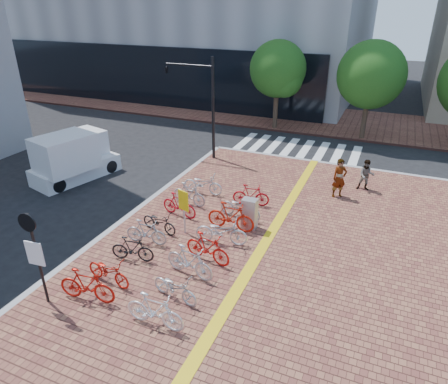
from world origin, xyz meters
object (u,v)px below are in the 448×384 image
at_px(bike_12, 221,231).
at_px(bike_3, 146,232).
at_px(bike_0, 87,285).
at_px(bike_5, 179,205).
at_px(pedestrian_b, 366,175).
at_px(utility_box, 249,214).
at_px(bike_2, 132,249).
at_px(bike_7, 203,184).
at_px(bike_10, 189,261).
at_px(notice_sign, 34,248).
at_px(box_truck, 73,157).
at_px(bike_9, 175,287).
at_px(bike_4, 159,222).
at_px(bike_8, 155,311).
at_px(traffic_light_pole, 191,88).
at_px(bike_15, 251,195).
at_px(bike_14, 240,207).
at_px(bike_1, 108,271).
at_px(bike_11, 208,248).
at_px(bike_6, 189,194).
at_px(pedestrian_a, 339,178).
at_px(yellow_sign, 183,204).
at_px(bike_13, 231,216).

bearing_deg(bike_12, bike_3, 103.39).
distance_m(bike_0, bike_5, 5.73).
xyz_separation_m(pedestrian_b, utility_box, (-3.91, -5.51, -0.12)).
height_order(bike_2, utility_box, utility_box).
xyz_separation_m(bike_7, bike_10, (2.30, -5.76, 0.05)).
height_order(bike_0, bike_3, bike_0).
bearing_deg(notice_sign, box_truck, 126.81).
distance_m(bike_9, pedestrian_b, 11.35).
distance_m(bike_4, bike_8, 5.11).
xyz_separation_m(bike_2, bike_10, (2.22, 0.02, 0.08)).
relative_size(bike_8, traffic_light_pole, 0.32).
height_order(bike_12, bike_15, bike_12).
bearing_deg(bike_14, bike_15, 6.55).
bearing_deg(bike_2, bike_15, -34.80).
bearing_deg(bike_0, box_truck, 35.62).
height_order(bike_1, pedestrian_b, pedestrian_b).
xyz_separation_m(bike_1, bike_10, (2.22, 1.36, 0.10)).
height_order(bike_5, bike_7, bike_5).
bearing_deg(bike_11, utility_box, -1.49).
distance_m(bike_7, bike_14, 2.87).
xyz_separation_m(bike_3, pedestrian_b, (7.04, 8.11, 0.27)).
relative_size(bike_11, bike_12, 0.91).
bearing_deg(bike_3, bike_6, -6.38).
distance_m(bike_7, bike_8, 8.54).
xyz_separation_m(bike_10, bike_11, (0.20, 0.96, -0.01)).
bearing_deg(bike_3, bike_10, -120.93).
height_order(bike_8, pedestrian_b, pedestrian_b).
xyz_separation_m(bike_7, bike_15, (2.47, -0.22, -0.01)).
bearing_deg(pedestrian_a, traffic_light_pole, 130.74).
distance_m(bike_10, box_truck, 10.65).
distance_m(bike_12, yellow_sign, 1.78).
xyz_separation_m(bike_8, bike_12, (0.02, 4.60, -0.02)).
distance_m(bike_6, utility_box, 3.26).
xyz_separation_m(bike_3, bike_9, (2.50, -2.28, -0.06)).
distance_m(utility_box, yellow_sign, 2.67).
distance_m(bike_11, notice_sign, 5.43).
xyz_separation_m(bike_13, utility_box, (0.62, 0.43, 0.05)).
bearing_deg(bike_10, utility_box, -2.41).
bearing_deg(bike_3, yellow_sign, -45.13).
xyz_separation_m(traffic_light_pole, box_truck, (-4.25, -5.19, -2.84)).
bearing_deg(bike_6, bike_0, -171.30).
distance_m(yellow_sign, traffic_light_pole, 9.18).
height_order(bike_0, box_truck, box_truck).
xyz_separation_m(bike_5, utility_box, (3.04, 0.23, 0.12)).
height_order(bike_1, pedestrian_a, pedestrian_a).
relative_size(bike_3, pedestrian_a, 0.89).
bearing_deg(bike_4, bike_5, 5.57).
height_order(bike_1, bike_3, bike_3).
distance_m(bike_2, bike_15, 6.06).
xyz_separation_m(notice_sign, box_truck, (-5.96, 7.96, -0.91)).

